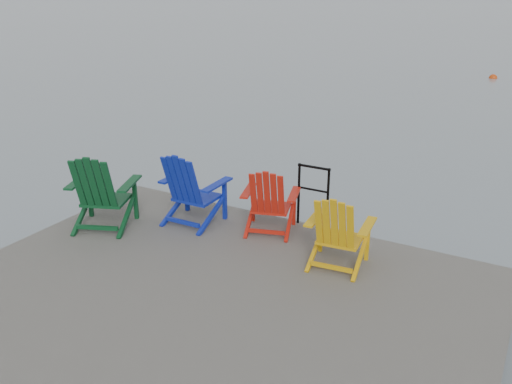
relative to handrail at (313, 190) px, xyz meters
The scene contains 8 objects.
ground 2.67m from the handrail, 95.83° to the right, with size 400.00×400.00×0.00m, color slate.
dock 2.56m from the handrail, 95.83° to the right, with size 6.00×5.00×1.40m.
handrail is the anchor object (origin of this frame).
chair_green 2.94m from the handrail, 149.61° to the right, with size 1.07×1.02×1.11m.
chair_blue 1.72m from the handrail, 154.18° to the right, with size 0.86×0.79×1.07m.
chair_red 0.65m from the handrail, 133.15° to the right, with size 0.89×0.85×0.95m.
chair_yellow 1.20m from the handrail, 52.05° to the right, with size 0.81×0.76×0.95m.
buoy_b 18.47m from the handrail, 89.31° to the left, with size 0.34×0.34×0.34m, color #C63C0B.
Camera 1 is at (2.99, -4.08, 3.73)m, focal length 38.00 mm.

